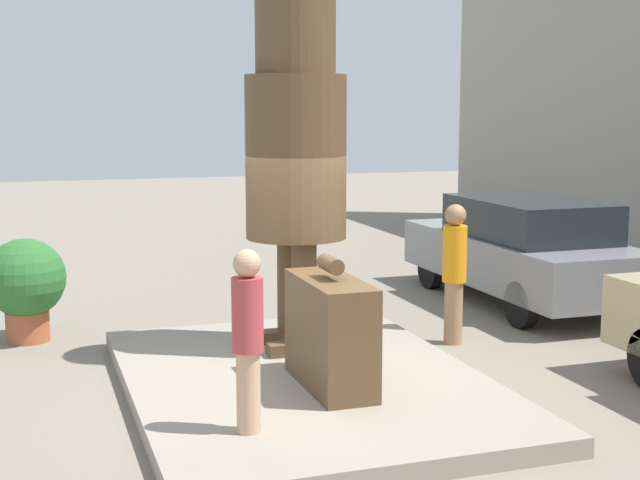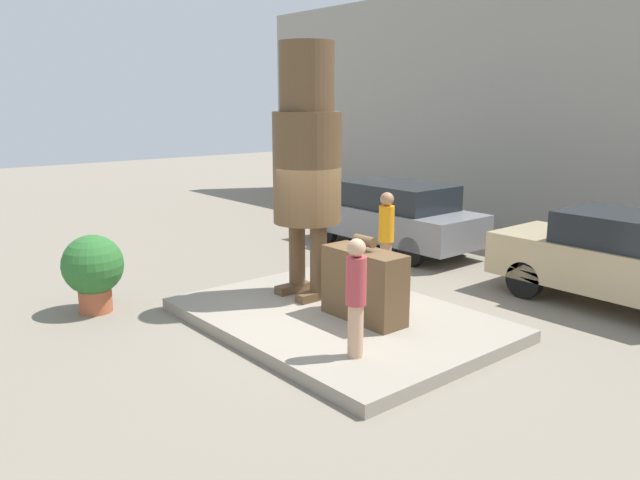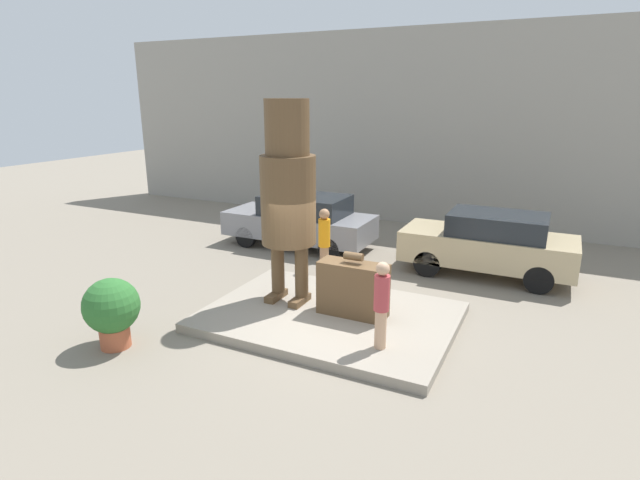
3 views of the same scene
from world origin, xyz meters
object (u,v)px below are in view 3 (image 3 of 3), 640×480
(tourist, at_px, (381,302))
(planter_pot, at_px, (112,309))
(statue_figure, at_px, (288,187))
(giant_suitcase, at_px, (353,289))
(worker_hivis, at_px, (324,240))
(parked_car_tan, at_px, (489,243))
(parked_car_grey, at_px, (301,220))

(tourist, bearing_deg, planter_pot, -158.61)
(statue_figure, distance_m, planter_pot, 4.21)
(giant_suitcase, bearing_deg, statue_figure, 175.72)
(statue_figure, bearing_deg, tourist, -25.64)
(statue_figure, height_order, tourist, statue_figure)
(worker_hivis, bearing_deg, tourist, -51.10)
(statue_figure, distance_m, giant_suitcase, 2.54)
(statue_figure, relative_size, giant_suitcase, 3.03)
(parked_car_tan, distance_m, planter_pot, 9.27)
(statue_figure, xyz_separation_m, parked_car_grey, (-2.04, 4.32, -1.88))
(parked_car_grey, bearing_deg, planter_pot, 89.53)
(planter_pot, xyz_separation_m, worker_hivis, (1.90, 5.27, 0.22))
(giant_suitcase, relative_size, planter_pot, 1.06)
(planter_pot, bearing_deg, giant_suitcase, 38.77)
(giant_suitcase, bearing_deg, tourist, -48.16)
(parked_car_grey, bearing_deg, giant_suitcase, 129.12)
(giant_suitcase, distance_m, parked_car_grey, 5.73)
(statue_figure, relative_size, parked_car_grey, 0.93)
(statue_figure, distance_m, parked_car_tan, 5.87)
(parked_car_grey, distance_m, planter_pot, 7.39)
(giant_suitcase, distance_m, parked_car_tan, 4.78)
(parked_car_grey, distance_m, worker_hivis, 2.82)
(giant_suitcase, height_order, planter_pot, giant_suitcase)
(tourist, relative_size, planter_pot, 1.20)
(parked_car_grey, height_order, parked_car_tan, parked_car_tan)
(giant_suitcase, bearing_deg, parked_car_tan, 63.83)
(parked_car_tan, bearing_deg, statue_figure, 48.56)
(statue_figure, distance_m, tourist, 3.30)
(statue_figure, relative_size, worker_hivis, 2.39)
(tourist, height_order, parked_car_grey, tourist)
(tourist, bearing_deg, statue_figure, 154.36)
(statue_figure, height_order, parked_car_grey, statue_figure)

